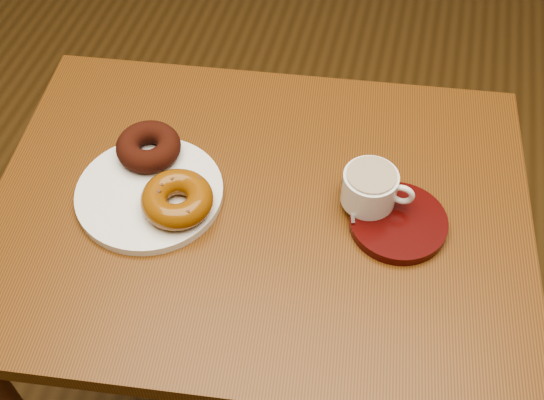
% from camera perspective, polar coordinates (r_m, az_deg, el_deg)
% --- Properties ---
extents(ground, '(6.00, 6.00, 0.00)m').
position_cam_1_polar(ground, '(1.77, 4.98, -10.57)').
color(ground, '#53391A').
rests_on(ground, ground).
extents(cafe_table, '(0.87, 0.69, 0.76)m').
position_cam_1_polar(cafe_table, '(1.12, -1.00, -4.37)').
color(cafe_table, brown).
rests_on(cafe_table, ground).
extents(donut_plate, '(0.29, 0.29, 0.01)m').
position_cam_1_polar(donut_plate, '(1.04, -10.20, 0.59)').
color(donut_plate, white).
rests_on(donut_plate, cafe_table).
extents(donut_cinnamon, '(0.10, 0.10, 0.04)m').
position_cam_1_polar(donut_cinnamon, '(1.07, -10.29, 4.42)').
color(donut_cinnamon, '#37120B').
rests_on(donut_cinnamon, donut_plate).
extents(donut_caramel, '(0.13, 0.13, 0.04)m').
position_cam_1_polar(donut_caramel, '(0.99, -7.95, 0.06)').
color(donut_caramel, brown).
rests_on(donut_caramel, donut_plate).
extents(saucer, '(0.17, 0.17, 0.02)m').
position_cam_1_polar(saucer, '(1.01, 10.50, -1.85)').
color(saucer, '#380807').
rests_on(saucer, cafe_table).
extents(coffee_cup, '(0.11, 0.08, 0.06)m').
position_cam_1_polar(coffee_cup, '(1.00, 8.25, 1.04)').
color(coffee_cup, white).
rests_on(coffee_cup, saucer).
extents(teaspoon, '(0.03, 0.09, 0.01)m').
position_cam_1_polar(teaspoon, '(1.03, 6.41, 1.10)').
color(teaspoon, silver).
rests_on(teaspoon, saucer).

